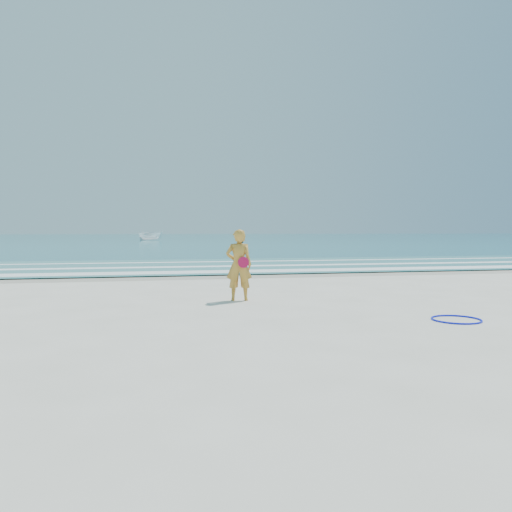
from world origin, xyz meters
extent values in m
plane|color=silver|center=(0.00, 0.00, 0.00)|extent=(400.00, 400.00, 0.00)
cube|color=#B2A893|center=(0.00, 9.00, 0.00)|extent=(400.00, 2.40, 0.00)
cube|color=#19727F|center=(0.00, 105.00, 0.02)|extent=(400.00, 190.00, 0.04)
cube|color=#59B7AD|center=(0.00, 14.00, 0.04)|extent=(400.00, 10.00, 0.01)
cube|color=white|center=(0.00, 10.30, 0.05)|extent=(400.00, 1.40, 0.01)
cube|color=white|center=(0.00, 13.20, 0.05)|extent=(400.00, 0.90, 0.01)
cube|color=white|center=(0.00, 16.50, 0.05)|extent=(400.00, 0.60, 0.01)
torus|color=#0D17EC|center=(3.61, -1.02, 0.02)|extent=(1.22, 1.22, 0.03)
imported|color=white|center=(-2.24, 72.64, 0.79)|extent=(4.12, 2.22, 1.51)
sphere|color=black|center=(9.36, 53.99, 0.27)|extent=(0.45, 0.45, 0.45)
imported|color=#C9892F|center=(0.01, 2.48, 0.87)|extent=(0.70, 0.54, 1.74)
cylinder|color=#C71141|center=(0.09, 2.30, 0.94)|extent=(0.27, 0.08, 0.27)
camera|label=1|loc=(-2.06, -9.44, 1.72)|focal=35.00mm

